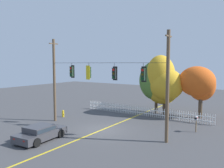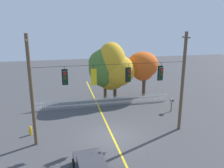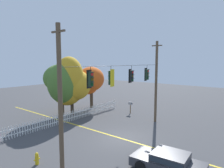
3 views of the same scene
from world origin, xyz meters
name	(u,v)px [view 1 (image 1 of 3)]	position (x,y,z in m)	size (l,w,h in m)	color
ground	(102,130)	(0.00, 0.00, 0.00)	(80.00, 80.00, 0.00)	#424244
lane_centerline_stripe	(102,130)	(0.00, 0.00, 0.00)	(0.16, 36.00, 0.01)	gold
signal_support_span	(102,82)	(0.00, 0.00, 4.20)	(12.03, 1.10, 8.23)	brown
traffic_signal_northbound_primary	(72,71)	(-3.50, 0.01, 5.07)	(0.43, 0.38, 1.41)	black
traffic_signal_northbound_secondary	(89,72)	(-1.43, -0.01, 5.02)	(0.43, 0.38, 1.49)	black
traffic_signal_westbound_side	(114,73)	(1.28, 0.01, 5.00)	(0.43, 0.38, 1.46)	black
traffic_signal_southbound_primary	(143,74)	(3.93, 0.01, 5.00)	(0.43, 0.38, 1.49)	black
white_picket_fence	(143,111)	(0.58, 6.98, 0.53)	(15.01, 0.06, 1.06)	white
autumn_maple_near_fence	(158,79)	(1.35, 9.22, 4.06)	(4.13, 4.11, 6.11)	brown
autumn_maple_mid	(163,82)	(2.11, 8.81, 3.68)	(4.59, 3.92, 6.77)	#473828
autumn_oak_far_east	(199,83)	(5.89, 9.39, 3.75)	(3.80, 3.48, 5.54)	#473828
parked_car	(40,132)	(-2.30, -4.84, 0.60)	(2.19, 4.08, 1.15)	#38383D
fire_hydrant	(63,114)	(-6.46, 1.69, 0.37)	(0.38, 0.22, 0.75)	gold
roadside_mailbox	(196,119)	(7.07, 3.84, 1.12)	(0.25, 0.44, 1.38)	brown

